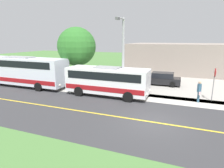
{
  "coord_description": "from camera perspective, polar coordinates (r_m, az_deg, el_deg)",
  "views": [
    {
      "loc": [
        11.53,
        1.62,
        5.24
      ],
      "look_at": [
        -3.5,
        -4.19,
        1.4
      ],
      "focal_mm": 30.45,
      "sensor_mm": 36.0,
      "label": 1
    }
  ],
  "objects": [
    {
      "name": "street_light_pole",
      "position": [
        17.28,
        3.24,
        9.05
      ],
      "size": [
        1.97,
        0.24,
        7.07
      ],
      "color": "#9E9EA3",
      "rests_on": "ground"
    },
    {
      "name": "tree_curbside",
      "position": [
        22.22,
        -10.56,
        10.95
      ],
      "size": [
        4.34,
        4.34,
        6.56
      ],
      "color": "brown",
      "rests_on": "ground"
    },
    {
      "name": "ground_plane",
      "position": [
        12.77,
        12.21,
        -11.16
      ],
      "size": [
        120.0,
        120.0,
        0.0
      ],
      "primitive_type": "plane",
      "color": "#477238"
    },
    {
      "name": "parking_lot_surface",
      "position": [
        24.54,
        23.85,
        -0.08
      ],
      "size": [
        14.0,
        36.0,
        0.01
      ],
      "primitive_type": "cube",
      "color": "#9E9991",
      "rests_on": "ground"
    },
    {
      "name": "transit_bus_rear",
      "position": [
        23.95,
        -25.91,
        3.84
      ],
      "size": [
        2.76,
        11.71,
        3.32
      ],
      "color": "silver",
      "rests_on": "ground"
    },
    {
      "name": "stop_sign",
      "position": [
        18.09,
        28.37,
        1.34
      ],
      "size": [
        0.76,
        0.07,
        2.88
      ],
      "color": "slate",
      "rests_on": "ground"
    },
    {
      "name": "parked_car_near",
      "position": [
        22.86,
        14.56,
        1.48
      ],
      "size": [
        2.11,
        4.45,
        1.45
      ],
      "color": "black",
      "rests_on": "ground"
    },
    {
      "name": "sidewalk",
      "position": [
        17.61,
        14.94,
        -4.37
      ],
      "size": [
        2.4,
        100.0,
        0.01
      ],
      "primitive_type": "cube",
      "color": "#B2ADA3",
      "rests_on": "ground"
    },
    {
      "name": "pedestrian_with_bags",
      "position": [
        17.57,
        24.68,
        -1.88
      ],
      "size": [
        0.72,
        0.34,
        1.81
      ],
      "color": "#335972",
      "rests_on": "ground"
    },
    {
      "name": "shuttle_bus_front",
      "position": [
        17.78,
        -1.41,
        1.27
      ],
      "size": [
        2.69,
        7.85,
        2.72
      ],
      "color": "white",
      "rests_on": "ground"
    },
    {
      "name": "road_centre_line",
      "position": [
        12.76,
        12.21,
        -11.12
      ],
      "size": [
        0.16,
        100.0,
        0.0
      ],
      "primitive_type": "cube",
      "color": "gold",
      "rests_on": "ground"
    },
    {
      "name": "road_surface",
      "position": [
        12.77,
        12.21,
        -11.14
      ],
      "size": [
        8.0,
        100.0,
        0.01
      ],
      "primitive_type": "cube",
      "color": "#333335",
      "rests_on": "ground"
    },
    {
      "name": "commercial_building",
      "position": [
        33.13,
        24.86,
        7.0
      ],
      "size": [
        10.0,
        21.71,
        4.5
      ],
      "primitive_type": "cube",
      "color": "gray",
      "rests_on": "ground"
    }
  ]
}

